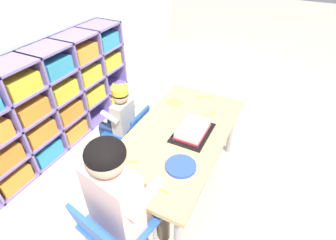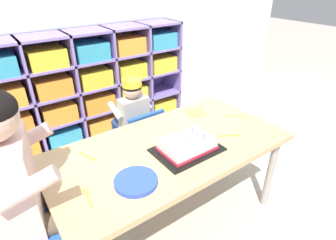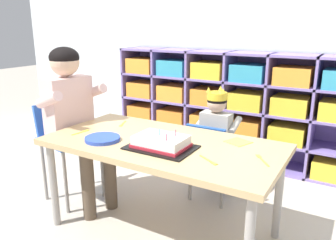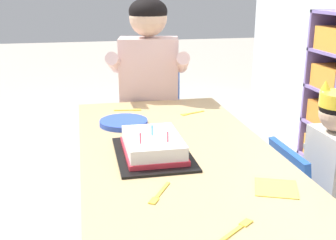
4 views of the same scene
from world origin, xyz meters
The scene contains 11 objects.
activity_table centered at (0.00, 0.00, 0.52)m, with size 1.34×0.68×0.58m.
classroom_chair_blue centered at (0.09, 0.51, 0.35)m, with size 0.30×0.35×0.58m.
classroom_chair_adult_side centered at (-0.81, 0.03, 0.45)m, with size 0.41×0.42×0.69m.
adult_helper_seated centered at (-0.70, 0.01, 0.68)m, with size 0.46×0.44×1.08m.
birthday_cake_on_tray centered at (0.05, -0.09, 0.61)m, with size 0.36×0.25×0.11m.
paper_plate_stack centered at (-0.30, -0.16, 0.59)m, with size 0.20×0.20×0.02m, color blue.
paper_napkin_square centered at (0.37, 0.21, 0.58)m, with size 0.12×0.12×0.00m, color #F4DB4C.
fork_scattered_mid_table centered at (-0.52, -0.11, 0.58)m, with size 0.03×0.13×0.00m.
fork_near_child_seat centered at (0.56, 0.02, 0.58)m, with size 0.10×0.13×0.00m.
fork_by_napkin centered at (-0.41, 0.16, 0.58)m, with size 0.06×0.12×0.00m.
fork_beside_plate_stack centered at (0.35, -0.13, 0.58)m, with size 0.13×0.08×0.00m.
Camera 4 is at (1.40, -0.32, 1.13)m, focal length 45.73 mm.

